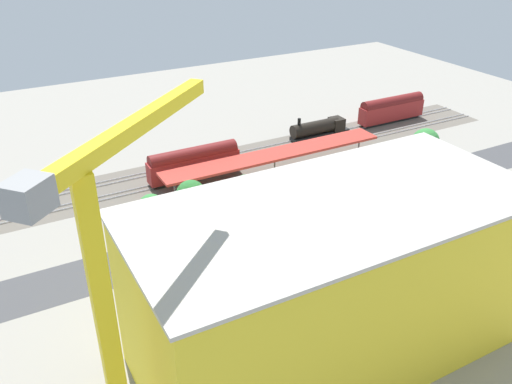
{
  "coord_description": "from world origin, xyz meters",
  "views": [
    {
      "loc": [
        46.45,
        66.02,
        44.59
      ],
      "look_at": [
        11.98,
        2.82,
        6.45
      ],
      "focal_mm": 37.35,
      "sensor_mm": 36.0,
      "label": 1
    }
  ],
  "objects": [
    {
      "name": "ground_plane",
      "position": [
        0.0,
        0.0,
        0.0
      ],
      "size": [
        187.48,
        187.48,
        0.0
      ],
      "primitive_type": "plane",
      "color": "gray",
      "rests_on": "ground"
    },
    {
      "name": "rail_bed",
      "position": [
        0.0,
        -21.29,
        0.0
      ],
      "size": [
        117.22,
        14.0,
        0.01
      ],
      "primitive_type": "cube",
      "rotation": [
        0.0,
        0.0,
        0.0
      ],
      "color": "#665E54",
      "rests_on": "ground"
    },
    {
      "name": "street_asphalt",
      "position": [
        0.0,
        2.8,
        0.0
      ],
      "size": [
        117.2,
        9.4,
        0.01
      ],
      "primitive_type": "cube",
      "rotation": [
        0.0,
        0.0,
        0.0
      ],
      "color": "#424244",
      "rests_on": "ground"
    },
    {
      "name": "track_rails",
      "position": [
        0.0,
        -21.29,
        0.18
      ],
      "size": [
        117.17,
        7.56,
        0.12
      ],
      "color": "#9E9EA8",
      "rests_on": "ground"
    },
    {
      "name": "platform_canopy_near",
      "position": [
        -0.89,
        -13.33,
        3.73
      ],
      "size": [
        45.18,
        5.59,
        3.98
      ],
      "color": "#B73328",
      "rests_on": "ground"
    },
    {
      "name": "locomotive",
      "position": [
        -18.9,
        -24.1,
        1.9
      ],
      "size": [
        14.36,
        3.11,
        5.31
      ],
      "color": "black",
      "rests_on": "ground"
    },
    {
      "name": "passenger_coach",
      "position": [
        -39.21,
        -24.1,
        3.25
      ],
      "size": [
        17.54,
        2.9,
        6.14
      ],
      "color": "black",
      "rests_on": "ground"
    },
    {
      "name": "freight_coach_far",
      "position": [
        13.53,
        -18.49,
        3.25
      ],
      "size": [
        17.65,
        3.02,
        6.17
      ],
      "color": "black",
      "rests_on": "ground"
    },
    {
      "name": "parked_car_0",
      "position": [
        -33.94,
        6.02,
        0.74
      ],
      "size": [
        4.75,
        1.87,
        1.68
      ],
      "color": "black",
      "rests_on": "ground"
    },
    {
      "name": "parked_car_1",
      "position": [
        -26.5,
        6.22,
        0.72
      ],
      "size": [
        4.51,
        1.83,
        1.63
      ],
      "color": "black",
      "rests_on": "ground"
    },
    {
      "name": "parked_car_2",
      "position": [
        -18.11,
        6.29,
        0.8
      ],
      "size": [
        4.36,
        1.81,
        1.81
      ],
      "color": "black",
      "rests_on": "ground"
    },
    {
      "name": "parked_car_3",
      "position": [
        -9.89,
        6.13,
        0.8
      ],
      "size": [
        4.44,
        1.88,
        1.8
      ],
      "color": "black",
      "rests_on": "ground"
    },
    {
      "name": "parked_car_4",
      "position": [
        -1.71,
        6.1,
        0.79
      ],
      "size": [
        4.36,
        1.88,
        1.81
      ],
      "color": "black",
      "rests_on": "ground"
    },
    {
      "name": "parked_car_5",
      "position": [
        6.2,
        5.83,
        0.74
      ],
      "size": [
        4.71,
        1.87,
        1.68
      ],
      "color": "black",
      "rests_on": "ground"
    },
    {
      "name": "parked_car_6",
      "position": [
        14.25,
        6.32,
        0.75
      ],
      "size": [
        4.22,
        1.92,
        1.67
      ],
      "color": "black",
      "rests_on": "ground"
    },
    {
      "name": "parked_car_7",
      "position": [
        21.11,
        6.32,
        0.75
      ],
      "size": [
        4.25,
        2.01,
        1.69
      ],
      "color": "black",
      "rests_on": "ground"
    },
    {
      "name": "construction_building",
      "position": [
        17.55,
        29.74,
        9.4
      ],
      "size": [
        41.65,
        19.37,
        18.8
      ],
      "primitive_type": "cube",
      "rotation": [
        0.0,
        0.0,
        0.0
      ],
      "color": "yellow",
      "rests_on": "ground"
    },
    {
      "name": "construction_roof_slab",
      "position": [
        17.55,
        29.74,
        19.0
      ],
      "size": [
        42.26,
        19.97,
        0.4
      ],
      "primitive_type": "cube",
      "rotation": [
        0.0,
        0.0,
        0.0
      ],
      "color": "#B7B2A8",
      "rests_on": "construction_building"
    },
    {
      "name": "tower_crane",
      "position": [
        40.74,
        33.78,
        18.53
      ],
      "size": [
        18.15,
        16.66,
        31.87
      ],
      "color": "gray",
      "rests_on": "ground"
    },
    {
      "name": "box_truck_0",
      "position": [
        24.31,
        14.3,
        1.59
      ],
      "size": [
        8.96,
        2.57,
        3.22
      ],
      "color": "black",
      "rests_on": "ground"
    },
    {
      "name": "box_truck_1",
      "position": [
        5.42,
        15.57,
        1.65
      ],
      "size": [
        9.57,
        2.93,
        3.31
      ],
      "color": "black",
      "rests_on": "ground"
    },
    {
      "name": "box_truck_2",
      "position": [
        2.86,
        15.51,
        1.67
      ],
      "size": [
        9.51,
        3.15,
        3.37
      ],
      "color": "black",
      "rests_on": "ground"
    },
    {
      "name": "street_tree_0",
      "position": [
        26.79,
        -3.16,
        4.77
      ],
      "size": [
        4.15,
        4.15,
        6.87
      ],
      "color": "brown",
      "rests_on": "ground"
    },
    {
      "name": "street_tree_1",
      "position": [
        -28.11,
        -2.11,
        4.91
      ],
      "size": [
        5.4,
        5.4,
        7.62
      ],
      "color": "brown",
      "rests_on": "ground"
    },
    {
      "name": "street_tree_2",
      "position": [
        11.42,
        -1.52,
        4.75
      ],
      "size": [
        4.85,
        4.85,
        7.2
      ],
      "color": "brown",
      "rests_on": "ground"
    },
    {
      "name": "street_tree_3",
      "position": [
        20.42,
        -2.84,
        5.39
      ],
      "size": [
        4.8,
        4.8,
        7.82
      ],
      "color": "brown",
      "rests_on": "ground"
    },
    {
      "name": "traffic_light",
      "position": [
        10.48,
        7.02,
        4.58
      ],
      "size": [
        0.5,
        0.36,
        6.96
      ],
      "color": "#333333",
      "rests_on": "ground"
    }
  ]
}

